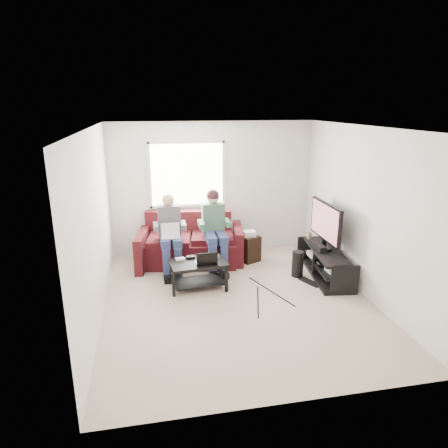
# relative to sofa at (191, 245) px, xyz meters

# --- Properties ---
(floor) EXTENTS (4.50, 4.50, 0.00)m
(floor) POSITION_rel_sofa_xyz_m (0.52, -1.71, -0.34)
(floor) COLOR tan
(floor) RESTS_ON ground
(ceiling) EXTENTS (4.50, 4.50, 0.00)m
(ceiling) POSITION_rel_sofa_xyz_m (0.52, -1.71, 2.26)
(ceiling) COLOR white
(ceiling) RESTS_ON wall_back
(wall_back) EXTENTS (4.50, 0.00, 4.50)m
(wall_back) POSITION_rel_sofa_xyz_m (0.52, 0.54, 0.96)
(wall_back) COLOR silver
(wall_back) RESTS_ON floor
(wall_front) EXTENTS (4.50, 0.00, 4.50)m
(wall_front) POSITION_rel_sofa_xyz_m (0.52, -3.96, 0.96)
(wall_front) COLOR silver
(wall_front) RESTS_ON floor
(wall_left) EXTENTS (0.00, 4.50, 4.50)m
(wall_left) POSITION_rel_sofa_xyz_m (-1.48, -1.71, 0.96)
(wall_left) COLOR silver
(wall_left) RESTS_ON floor
(wall_right) EXTENTS (0.00, 4.50, 4.50)m
(wall_right) POSITION_rel_sofa_xyz_m (2.52, -1.71, 0.96)
(wall_right) COLOR silver
(wall_right) RESTS_ON floor
(window) EXTENTS (1.48, 0.04, 1.28)m
(window) POSITION_rel_sofa_xyz_m (0.02, 0.52, 1.26)
(window) COLOR white
(window) RESTS_ON wall_back
(sofa) EXTENTS (2.12, 1.19, 0.93)m
(sofa) POSITION_rel_sofa_xyz_m (0.00, 0.00, 0.00)
(sofa) COLOR #421018
(sofa) RESTS_ON floor
(person_left) EXTENTS (0.40, 0.71, 1.39)m
(person_left) POSITION_rel_sofa_xyz_m (-0.40, -0.36, 0.43)
(person_left) COLOR navy
(person_left) RESTS_ON sofa
(person_right) EXTENTS (0.40, 0.71, 1.43)m
(person_right) POSITION_rel_sofa_xyz_m (0.40, -0.34, 0.49)
(person_right) COLOR navy
(person_right) RESTS_ON sofa
(laptop_silver) EXTENTS (0.36, 0.29, 0.24)m
(laptop_silver) POSITION_rel_sofa_xyz_m (-0.40, -0.53, 0.42)
(laptop_silver) COLOR silver
(laptop_silver) RESTS_ON person_left
(coffee_table) EXTENTS (0.96, 0.65, 0.45)m
(coffee_table) POSITION_rel_sofa_xyz_m (-0.01, -1.14, -0.01)
(coffee_table) COLOR black
(coffee_table) RESTS_ON floor
(laptop_black) EXTENTS (0.39, 0.31, 0.24)m
(laptop_black) POSITION_rel_sofa_xyz_m (0.11, -1.22, 0.23)
(laptop_black) COLOR black
(laptop_black) RESTS_ON coffee_table
(controller_a) EXTENTS (0.15, 0.10, 0.04)m
(controller_a) POSITION_rel_sofa_xyz_m (-0.29, -1.02, 0.13)
(controller_a) COLOR silver
(controller_a) RESTS_ON coffee_table
(controller_b) EXTENTS (0.15, 0.10, 0.04)m
(controller_b) POSITION_rel_sofa_xyz_m (-0.11, -0.96, 0.13)
(controller_b) COLOR black
(controller_b) RESTS_ON coffee_table
(controller_c) EXTENTS (0.16, 0.12, 0.04)m
(controller_c) POSITION_rel_sofa_xyz_m (0.29, -0.99, 0.13)
(controller_c) COLOR gray
(controller_c) RESTS_ON coffee_table
(tv_stand) EXTENTS (0.65, 1.55, 0.50)m
(tv_stand) POSITION_rel_sofa_xyz_m (2.22, -1.13, -0.12)
(tv_stand) COLOR black
(tv_stand) RESTS_ON floor
(tv) EXTENTS (0.12, 1.10, 0.81)m
(tv) POSITION_rel_sofa_xyz_m (2.22, -1.03, 0.62)
(tv) COLOR black
(tv) RESTS_ON tv_stand
(soundbar) EXTENTS (0.12, 0.50, 0.10)m
(soundbar) POSITION_rel_sofa_xyz_m (2.10, -1.03, 0.21)
(soundbar) COLOR black
(soundbar) RESTS_ON tv_stand
(drink_cup) EXTENTS (0.08, 0.08, 0.12)m
(drink_cup) POSITION_rel_sofa_xyz_m (2.17, -0.50, 0.22)
(drink_cup) COLOR #9C6C43
(drink_cup) RESTS_ON tv_stand
(console_white) EXTENTS (0.30, 0.22, 0.06)m
(console_white) POSITION_rel_sofa_xyz_m (2.22, -1.53, -0.04)
(console_white) COLOR silver
(console_white) RESTS_ON tv_stand
(console_grey) EXTENTS (0.34, 0.26, 0.08)m
(console_grey) POSITION_rel_sofa_xyz_m (2.22, -0.83, -0.03)
(console_grey) COLOR gray
(console_grey) RESTS_ON tv_stand
(console_black) EXTENTS (0.38, 0.30, 0.07)m
(console_black) POSITION_rel_sofa_xyz_m (2.22, -1.18, -0.04)
(console_black) COLOR black
(console_black) RESTS_ON tv_stand
(subwoofer) EXTENTS (0.20, 0.20, 0.46)m
(subwoofer) POSITION_rel_sofa_xyz_m (1.75, -1.02, -0.11)
(subwoofer) COLOR black
(subwoofer) RESTS_ON floor
(keyboard_floor) EXTENTS (0.30, 0.45, 0.02)m
(keyboard_floor) POSITION_rel_sofa_xyz_m (1.87, -1.33, -0.33)
(keyboard_floor) COLOR black
(keyboard_floor) RESTS_ON floor
(end_table) EXTENTS (0.34, 0.34, 0.60)m
(end_table) POSITION_rel_sofa_xyz_m (1.10, -0.16, -0.07)
(end_table) COLOR black
(end_table) RESTS_ON floor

